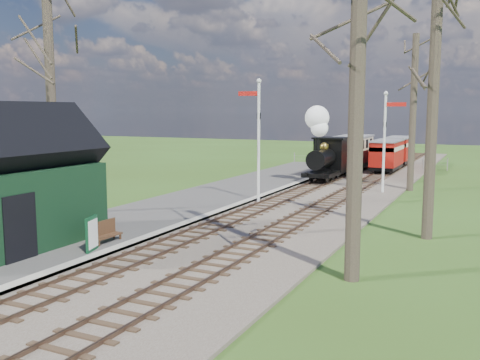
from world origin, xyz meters
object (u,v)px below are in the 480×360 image
at_px(station_shed, 9,185).
at_px(red_carriage_b, 399,150).
at_px(semaphore_far, 386,134).
at_px(bench, 104,232).
at_px(person, 86,219).
at_px(semaphore_near, 257,132).
at_px(locomotive, 325,149).
at_px(sign_board, 92,234).
at_px(red_carriage_a, 387,155).
at_px(coach, 348,152).

distance_m(station_shed, red_carriage_b, 34.64).
relative_size(semaphore_far, bench, 4.45).
bearing_deg(person, red_carriage_b, -13.74).
relative_size(red_carriage_b, person, 3.67).
xyz_separation_m(semaphore_near, red_carriage_b, (3.37, 21.93, -2.24)).
xyz_separation_m(locomotive, red_carriage_b, (2.61, 12.83, -0.81)).
relative_size(semaphore_far, sign_board, 5.14).
distance_m(semaphore_far, locomotive, 5.49).
relative_size(red_carriage_a, person, 3.67).
distance_m(bench, person, 1.24).
relative_size(red_carriage_a, sign_board, 4.17).
bearing_deg(semaphore_near, sign_board, -94.25).
bearing_deg(station_shed, bench, 39.31).
height_order(red_carriage_b, bench, red_carriage_b).
height_order(red_carriage_a, sign_board, red_carriage_a).
xyz_separation_m(semaphore_near, red_carriage_a, (3.37, 16.43, -2.24)).
height_order(semaphore_far, bench, semaphore_far).
height_order(coach, sign_board, coach).
xyz_separation_m(station_shed, person, (1.13, 2.25, -1.44)).
bearing_deg(bench, semaphore_far, 68.39).
height_order(semaphore_near, locomotive, semaphore_near).
relative_size(station_shed, semaphore_near, 1.01).
xyz_separation_m(station_shed, semaphore_near, (3.53, 12.00, 1.35)).
bearing_deg(red_carriage_a, bench, -99.86).
distance_m(red_carriage_a, red_carriage_b, 5.50).
relative_size(semaphore_near, locomotive, 1.30).
distance_m(semaphore_near, locomotive, 9.24).
bearing_deg(coach, locomotive, -90.11).
height_order(locomotive, person, locomotive).
relative_size(semaphore_far, person, 4.53).
bearing_deg(sign_board, red_carriage_a, 81.36).
bearing_deg(semaphore_far, red_carriage_b, 96.35).
height_order(coach, bench, coach).
height_order(sign_board, person, person).
bearing_deg(red_carriage_b, station_shed, -101.49).
height_order(semaphore_far, locomotive, semaphore_far).
relative_size(locomotive, person, 3.78).
bearing_deg(semaphore_far, bench, -111.61).
xyz_separation_m(locomotive, person, (-3.15, -18.85, -1.36)).
relative_size(station_shed, sign_board, 5.66).
bearing_deg(red_carriage_a, semaphore_near, -101.59).
height_order(red_carriage_b, person, red_carriage_b).
relative_size(semaphore_near, semaphore_far, 1.09).
distance_m(semaphore_near, coach, 15.32).
bearing_deg(semaphore_far, person, -115.57).
height_order(locomotive, sign_board, locomotive).
bearing_deg(bench, station_shed, -140.69).
distance_m(locomotive, red_carriage_b, 13.12).
xyz_separation_m(sign_board, bench, (-0.41, 1.09, -0.21)).
bearing_deg(bench, person, 161.74).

